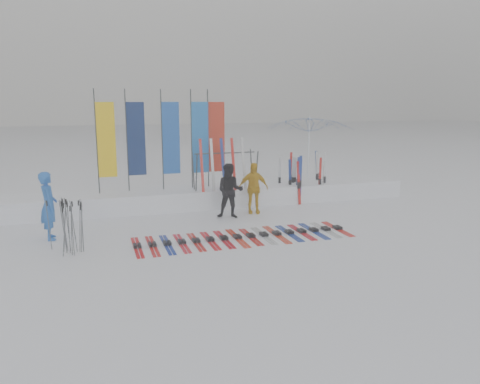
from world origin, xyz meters
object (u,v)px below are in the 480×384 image
object	(u,v)px
person_blue	(49,206)
tent_canopy	(309,153)
ski_row	(243,237)
person_yellow	(253,188)
person_black	(230,191)
ski_rack	(225,165)

from	to	relation	value
person_blue	tent_canopy	distance (m)	9.90
person_blue	ski_row	size ratio (longest dim) A/B	0.31
person_yellow	tent_canopy	distance (m)	4.39
person_blue	tent_canopy	world-z (taller)	tent_canopy
person_blue	person_black	distance (m)	5.00
person_blue	ski_rack	bearing A→B (deg)	-76.73
person_black	ski_row	bearing A→B (deg)	-77.31
person_yellow	tent_canopy	world-z (taller)	tent_canopy
person_blue	person_yellow	xyz separation A→B (m)	(5.80, 1.08, -0.07)
person_yellow	person_blue	bearing A→B (deg)	-159.16
person_yellow	tent_canopy	size ratio (longest dim) A/B	0.48
person_black	tent_canopy	distance (m)	5.26
person_blue	person_yellow	size ratio (longest dim) A/B	1.09
person_yellow	ski_rack	distance (m)	1.37
person_black	ski_rack	size ratio (longest dim) A/B	0.80
person_yellow	person_black	bearing A→B (deg)	-146.92
person_blue	person_black	bearing A→B (deg)	-91.05
person_yellow	ski_row	size ratio (longest dim) A/B	0.29
tent_canopy	person_blue	bearing A→B (deg)	-156.64
tent_canopy	ski_rack	size ratio (longest dim) A/B	1.61
person_black	ski_row	world-z (taller)	person_black
person_black	tent_canopy	world-z (taller)	tent_canopy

